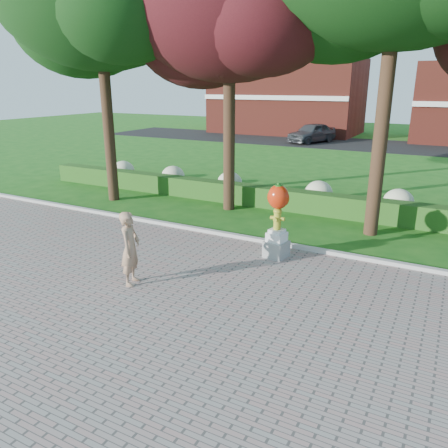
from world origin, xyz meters
name	(u,v)px	position (x,y,z in m)	size (l,w,h in m)	color
ground	(191,274)	(0.00, 0.00, 0.00)	(100.00, 100.00, 0.00)	#185A16
walkway	(74,354)	(0.00, -4.00, 0.02)	(40.00, 14.00, 0.04)	gray
curb	(241,237)	(0.00, 3.00, 0.07)	(40.00, 0.18, 0.15)	#ADADA5
lawn_hedge	(286,199)	(0.00, 7.00, 0.40)	(24.00, 0.70, 0.80)	#1D4A15
hydrangea_row	(308,192)	(0.57, 8.00, 0.55)	(20.10, 1.10, 0.99)	beige
street	(377,145)	(0.00, 28.00, 0.01)	(50.00, 8.00, 0.02)	black
building_left	(287,97)	(-10.00, 34.00, 3.50)	(14.00, 8.00, 7.00)	maroon
tree_mid_left	(228,5)	(-2.10, 6.08, 7.30)	(8.25, 7.04, 10.69)	black
hydrant_sculpture	(277,219)	(1.53, 2.09, 1.17)	(0.67, 0.67, 2.14)	gray
woman	(130,248)	(-0.95, -1.18, 0.95)	(0.67, 0.44, 1.82)	#A17A5C
parked_car	(312,133)	(-5.22, 27.25, 0.83)	(1.91, 4.74, 1.61)	#393B3F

